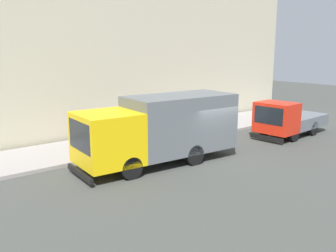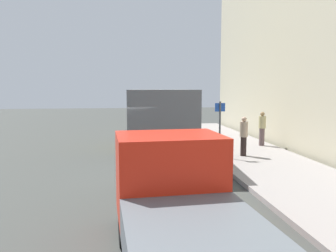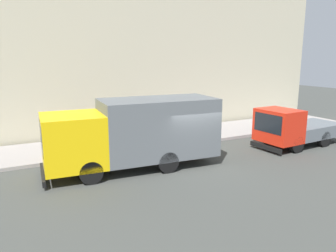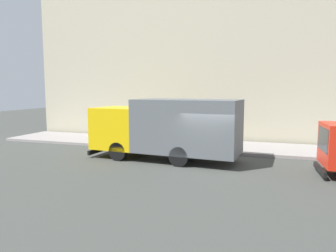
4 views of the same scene
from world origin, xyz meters
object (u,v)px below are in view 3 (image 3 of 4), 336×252
at_px(traffic_cone_orange, 56,153).
at_px(street_sign_post, 135,122).
at_px(large_utility_truck, 135,131).
at_px(pedestrian_standing, 74,125).
at_px(small_flatbed_truck, 293,128).
at_px(pedestrian_walking, 125,128).

height_order(traffic_cone_orange, street_sign_post, street_sign_post).
xyz_separation_m(large_utility_truck, pedestrian_standing, (5.46, 1.63, -0.59)).
relative_size(pedestrian_standing, traffic_cone_orange, 2.85).
relative_size(large_utility_truck, pedestrian_standing, 4.43).
bearing_deg(large_utility_truck, street_sign_post, -16.44).
bearing_deg(street_sign_post, large_utility_truck, 159.62).
height_order(small_flatbed_truck, pedestrian_walking, small_flatbed_truck).
height_order(pedestrian_standing, traffic_cone_orange, pedestrian_standing).
distance_m(small_flatbed_truck, pedestrian_standing, 12.34).
bearing_deg(pedestrian_standing, traffic_cone_orange, 27.98).
height_order(pedestrian_walking, street_sign_post, street_sign_post).
relative_size(pedestrian_walking, pedestrian_standing, 0.99).
bearing_deg(traffic_cone_orange, street_sign_post, -90.21).
xyz_separation_m(small_flatbed_truck, traffic_cone_orange, (3.07, 12.22, -0.55)).
height_order(small_flatbed_truck, pedestrian_standing, small_flatbed_truck).
relative_size(small_flatbed_truck, pedestrian_walking, 3.18).
bearing_deg(pedestrian_standing, pedestrian_walking, 106.32).
bearing_deg(street_sign_post, pedestrian_standing, 40.40).
height_order(small_flatbed_truck, street_sign_post, street_sign_post).
xyz_separation_m(large_utility_truck, street_sign_post, (2.47, -0.92, -0.09)).
bearing_deg(large_utility_truck, traffic_cone_orange, 55.17).
relative_size(small_flatbed_truck, street_sign_post, 2.29).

